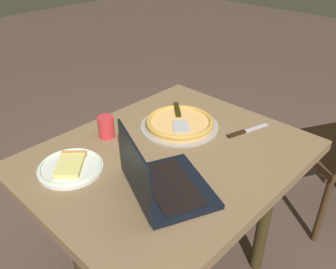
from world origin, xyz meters
TOP-DOWN VIEW (x-y plane):
  - ground_plane at (0.00, 0.00)m, footprint 12.00×12.00m
  - dining_table at (0.00, 0.00)m, footprint 1.11×0.89m
  - laptop at (0.19, 0.14)m, footprint 0.36×0.40m
  - pizza_plate at (0.34, -0.19)m, footprint 0.25×0.25m
  - pizza_tray at (-0.19, -0.11)m, footprint 0.36×0.36m
  - table_knife at (-0.35, 0.13)m, footprint 0.22×0.08m
  - drink_cup at (0.09, -0.29)m, footprint 0.07×0.07m

SIDE VIEW (x-z plane):
  - ground_plane at x=0.00m, z-range 0.00..0.00m
  - dining_table at x=0.00m, z-range 0.27..0.97m
  - table_knife at x=-0.35m, z-range 0.70..0.71m
  - pizza_plate at x=0.34m, z-range 0.70..0.73m
  - pizza_tray at x=-0.19m, z-range 0.70..0.74m
  - laptop at x=0.19m, z-range 0.63..0.86m
  - drink_cup at x=0.09m, z-range 0.70..0.80m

